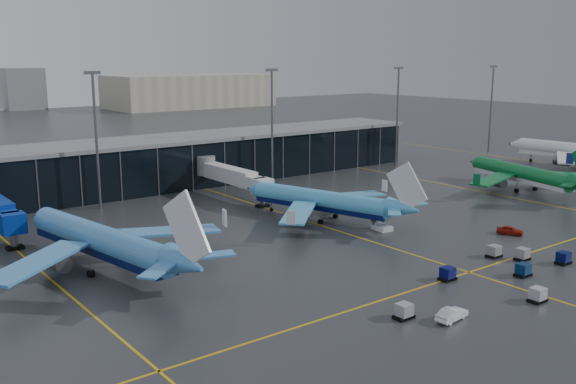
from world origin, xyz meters
TOP-DOWN VIEW (x-y plane):
  - ground at (0.00, 0.00)m, footprint 600.00×600.00m
  - terminal_pier at (0.00, 62.00)m, footprint 142.00×17.00m
  - flood_masts at (5.00, 50.00)m, footprint 203.00×0.50m
  - distant_hangars at (49.94, 270.08)m, footprint 260.00×71.00m
  - taxi_lines at (10.00, 10.61)m, footprint 220.00×120.00m
  - airliner_arkefly at (-28.06, 16.17)m, footprint 42.80×46.94m
  - airliner_klm_near at (12.41, 18.54)m, footprint 40.95×43.90m
  - airliner_aer_lingus at (63.15, 12.07)m, footprint 40.87×44.12m
  - baggage_carts at (13.97, -19.31)m, footprint 41.06×14.86m
  - mobile_airstair at (16.13, 7.01)m, footprint 2.53×3.42m
  - service_van_red at (30.52, -7.40)m, footprint 3.33×4.36m
  - service_van_white at (-4.54, -23.74)m, footprint 4.51×2.00m

SIDE VIEW (x-z plane):
  - ground at x=0.00m, z-range 0.00..0.00m
  - taxi_lines at x=10.00m, z-range 0.00..0.02m
  - service_van_red at x=30.52m, z-range 0.00..1.39m
  - service_van_white at x=-4.54m, z-range 0.00..1.44m
  - baggage_carts at x=13.97m, z-range -0.09..1.61m
  - mobile_airstair at x=16.13m, z-range -0.95..2.49m
  - terminal_pier at x=0.00m, z-range 0.07..10.77m
  - airliner_klm_near at x=12.41m, z-range 0.00..11.14m
  - airliner_aer_lingus at x=63.15m, z-range 0.00..11.41m
  - airliner_arkefly at x=-28.06m, z-range 0.00..12.74m
  - distant_hangars at x=49.94m, z-range -2.21..19.79m
  - flood_masts at x=5.00m, z-range 1.06..26.56m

